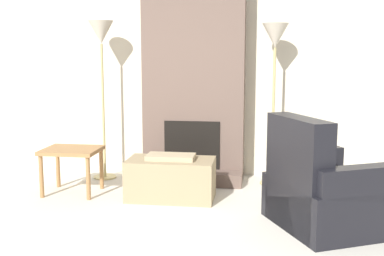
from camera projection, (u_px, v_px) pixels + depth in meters
The scene contains 7 objects.
wall_back at pixel (197, 69), 5.86m from camera, with size 7.20×0.06×2.60m, color beige.
fireplace at pixel (194, 74), 5.64m from camera, with size 1.18×0.64×2.60m.
ottoman at pixel (171, 178), 4.94m from camera, with size 0.89×0.48×0.47m.
armchair at pixel (320, 194), 4.11m from camera, with size 1.13×1.19×0.97m.
side_table at pixel (72, 155), 5.11m from camera, with size 0.59×0.49×0.49m.
floor_lamp_left at pixel (101, 45), 5.57m from camera, with size 0.29×0.29×1.86m.
floor_lamp_right at pixel (275, 48), 5.30m from camera, with size 0.29×0.29×1.81m.
Camera 1 is at (0.78, -3.03, 1.48)m, focal length 45.00 mm.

